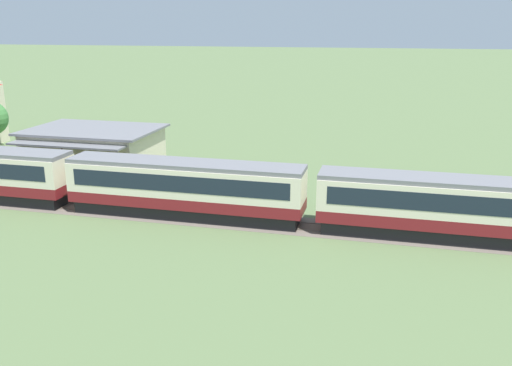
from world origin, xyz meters
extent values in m
cube|color=maroon|center=(-6.05, -0.46, 1.30)|extent=(17.05, 2.91, 0.80)
cube|color=beige|center=(-6.05, -0.46, 2.73)|extent=(17.05, 2.91, 2.07)
cube|color=#192330|center=(-6.05, -0.46, 2.84)|extent=(15.69, 2.95, 1.16)
cube|color=slate|center=(-6.05, -0.46, 3.92)|extent=(17.05, 2.74, 0.30)
cube|color=black|center=(-6.05, -0.46, 0.46)|extent=(16.37, 2.50, 0.88)
cylinder|color=black|center=(-11.68, -1.17, 0.45)|extent=(0.90, 0.18, 0.90)
cylinder|color=black|center=(-11.68, 0.26, 0.45)|extent=(0.90, 0.18, 0.90)
cube|color=maroon|center=(-24.12, -0.46, 1.30)|extent=(17.05, 2.91, 0.80)
cube|color=beige|center=(-24.12, -0.46, 2.73)|extent=(17.05, 2.91, 2.07)
cube|color=#192330|center=(-24.12, -0.46, 2.84)|extent=(15.69, 2.95, 1.16)
cube|color=slate|center=(-24.12, -0.46, 3.92)|extent=(17.05, 2.74, 0.30)
cube|color=black|center=(-24.12, -0.46, 0.46)|extent=(16.37, 2.50, 0.88)
cylinder|color=black|center=(-18.49, -1.17, 0.45)|extent=(0.90, 0.18, 0.90)
cylinder|color=black|center=(-18.49, 0.26, 0.45)|extent=(0.90, 0.18, 0.90)
cylinder|color=black|center=(-29.74, -1.17, 0.45)|extent=(0.90, 0.18, 0.90)
cylinder|color=black|center=(-29.74, 0.26, 0.45)|extent=(0.90, 0.18, 0.90)
cylinder|color=black|center=(-36.55, -1.17, 0.45)|extent=(0.90, 0.18, 0.90)
cylinder|color=black|center=(-36.55, 0.26, 0.45)|extent=(0.90, 0.18, 0.90)
cube|color=#665B51|center=(-24.08, -0.46, 0.01)|extent=(127.65, 3.60, 0.01)
cube|color=#4C4238|center=(-24.08, -1.17, 0.02)|extent=(127.65, 0.12, 0.04)
cube|color=#4C4238|center=(-24.08, 0.26, 0.02)|extent=(127.65, 0.12, 0.04)
cube|color=beige|center=(-36.46, 8.75, 2.00)|extent=(10.80, 7.48, 3.99)
cube|color=slate|center=(-36.46, 8.75, 4.09)|extent=(11.66, 8.08, 0.20)
cube|color=slate|center=(-36.46, 4.21, 3.59)|extent=(10.36, 1.60, 0.16)
cylinder|color=brown|center=(-36.46, 3.61, 1.76)|extent=(0.14, 0.14, 3.51)
camera|label=1|loc=(-10.41, -34.91, 13.28)|focal=38.00mm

